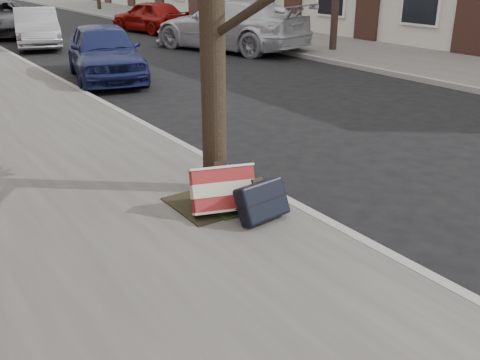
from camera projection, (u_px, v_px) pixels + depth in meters
ground at (417, 208)px, 6.09m from camera, size 120.00×120.00×0.00m
far_sidewalk at (239, 32)px, 21.63m from camera, size 4.00×70.00×0.12m
dirt_patch at (212, 203)px, 5.91m from camera, size 0.85×0.85×0.02m
suitcase_red at (223, 189)px, 5.62m from camera, size 0.74×0.55×0.51m
suitcase_navy at (262, 201)px, 5.44m from camera, size 0.59×0.38×0.44m
car_near_front at (104, 52)px, 12.68m from camera, size 2.44×4.14×1.32m
car_near_mid at (37, 28)px, 17.78m from camera, size 2.14×3.99×1.25m
car_near_back at (2, 18)px, 20.66m from camera, size 2.49×4.81×1.30m
car_far_front at (230, 25)px, 17.03m from camera, size 3.75×5.81×1.57m
car_far_back at (150, 16)px, 21.61m from camera, size 2.20×3.96×1.27m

